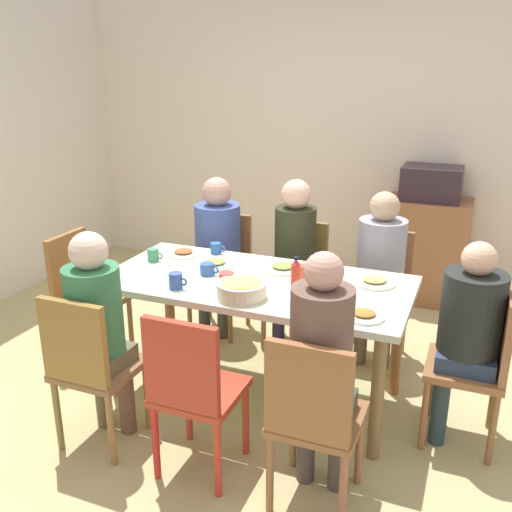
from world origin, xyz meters
TOP-DOWN VIEW (x-y plane):
  - ground_plane at (0.00, 0.00)m, footprint 6.33×6.33m
  - wall_back at (0.00, 2.27)m, footprint 5.52×0.12m
  - dining_table at (0.00, 0.00)m, footprint 1.81×0.87m
  - chair_0 at (0.60, 0.81)m, footprint 0.40×0.40m
  - person_0 at (0.60, 0.72)m, footprint 0.32×0.32m
  - chair_1 at (-0.60, 0.81)m, footprint 0.40×0.40m
  - person_1 at (-0.60, 0.73)m, footprint 0.34×0.34m
  - chair_2 at (-1.29, 0.00)m, footprint 0.40×0.40m
  - chair_3 at (0.60, -0.81)m, footprint 0.40×0.40m
  - person_3 at (0.60, -0.72)m, footprint 0.30×0.30m
  - chair_4 at (0.00, -0.81)m, footprint 0.40×0.40m
  - chair_5 at (1.29, 0.00)m, footprint 0.40×0.40m
  - person_5 at (1.20, 0.00)m, footprint 0.32×0.32m
  - chair_6 at (0.00, 0.81)m, footprint 0.40×0.40m
  - person_6 at (-0.00, 0.72)m, footprint 0.30×0.30m
  - chair_7 at (-0.60, -0.81)m, footprint 0.40×0.40m
  - person_7 at (-0.60, -0.72)m, footprint 0.30×0.30m
  - plate_0 at (-0.33, 0.14)m, footprint 0.24×0.24m
  - plate_1 at (-0.62, 0.25)m, footprint 0.22×0.22m
  - plate_2 at (0.09, 0.23)m, footprint 0.25×0.25m
  - plate_3 at (0.66, 0.20)m, footprint 0.25×0.25m
  - plate_4 at (0.70, -0.28)m, footprint 0.21×0.21m
  - bowl_0 at (0.02, -0.27)m, footprint 0.27×0.27m
  - cup_0 at (-0.74, 0.07)m, footprint 0.11×0.07m
  - cup_1 at (-0.31, -0.03)m, footprint 0.12×0.09m
  - cup_2 at (0.26, 0.10)m, footprint 0.11×0.08m
  - cup_3 at (0.42, 0.10)m, footprint 0.11×0.07m
  - cup_4 at (-0.11, -0.18)m, footprint 0.12×0.08m
  - cup_5 at (-0.37, -0.29)m, footprint 0.11×0.08m
  - cup_6 at (-0.43, 0.36)m, footprint 0.11×0.07m
  - bottle_0 at (0.46, -0.16)m, footprint 0.06×0.06m
  - bottle_1 at (0.30, -0.17)m, footprint 0.05×0.05m
  - side_cabinet at (0.78, 1.97)m, footprint 0.70×0.44m
  - microwave at (0.78, 1.97)m, footprint 0.48×0.36m

SIDE VIEW (x-z plane):
  - ground_plane at x=0.00m, z-range 0.00..0.00m
  - side_cabinet at x=0.78m, z-range 0.00..0.90m
  - chair_0 at x=0.60m, z-range 0.06..0.96m
  - chair_1 at x=-0.60m, z-range 0.06..0.96m
  - chair_2 at x=-1.29m, z-range 0.06..0.96m
  - chair_3 at x=0.60m, z-range 0.06..0.96m
  - chair_4 at x=0.00m, z-range 0.06..0.96m
  - chair_5 at x=1.29m, z-range 0.06..0.96m
  - chair_6 at x=0.00m, z-range 0.06..0.96m
  - chair_7 at x=-0.60m, z-range 0.06..0.96m
  - dining_table at x=0.00m, z-range 0.29..1.07m
  - person_5 at x=1.20m, z-range 0.12..1.27m
  - person_7 at x=-0.60m, z-range 0.12..1.32m
  - person_0 at x=0.60m, z-range 0.12..1.33m
  - person_3 at x=0.60m, z-range 0.11..1.36m
  - person_1 at x=-0.60m, z-range 0.13..1.34m
  - person_6 at x=0.00m, z-range 0.12..1.36m
  - plate_0 at x=-0.33m, z-range 0.77..0.80m
  - plate_3 at x=0.66m, z-range 0.77..0.80m
  - plate_1 at x=-0.62m, z-range 0.77..0.80m
  - plate_2 at x=0.09m, z-range 0.77..0.80m
  - plate_4 at x=0.70m, z-range 0.77..0.80m
  - cup_1 at x=-0.31m, z-range 0.77..0.84m
  - cup_6 at x=-0.43m, z-range 0.77..0.84m
  - cup_3 at x=0.42m, z-range 0.77..0.85m
  - cup_0 at x=-0.74m, z-range 0.77..0.85m
  - cup_4 at x=-0.11m, z-range 0.77..0.86m
  - cup_5 at x=-0.37m, z-range 0.77..0.87m
  - cup_2 at x=0.26m, z-range 0.77..0.87m
  - bowl_0 at x=0.02m, z-range 0.77..0.88m
  - bottle_0 at x=0.46m, z-range 0.77..0.97m
  - bottle_1 at x=0.30m, z-range 0.76..1.00m
  - microwave at x=0.78m, z-range 0.90..1.18m
  - wall_back at x=0.00m, z-range 0.00..2.60m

